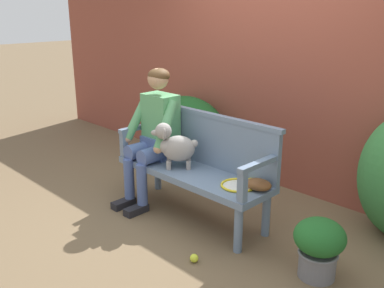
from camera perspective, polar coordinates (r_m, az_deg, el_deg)
name	(u,v)px	position (r m, az deg, el deg)	size (l,w,h in m)	color
ground_plane	(192,215)	(4.13, 0.00, -9.36)	(40.00, 40.00, 0.00)	brown
brick_garden_fence	(279,87)	(4.78, 11.40, 7.39)	(8.00, 0.30, 2.10)	brown
hedge_bush_far_right	(188,132)	(5.23, -0.54, 1.65)	(1.12, 0.67, 0.86)	#194C1E
garden_bench	(192,177)	(3.97, 0.00, -4.31)	(1.57, 0.49, 0.46)	slate
bench_backrest	(208,139)	(4.01, 2.19, 0.73)	(1.61, 0.06, 0.50)	slate
bench_armrest_left_end	(133,134)	(4.36, -7.75, 1.25)	(0.06, 0.49, 0.28)	slate
bench_armrest_right_end	(252,173)	(3.35, 7.97, -3.86)	(0.06, 0.49, 0.28)	slate
person_seated	(154,131)	(4.20, -4.96, 1.73)	(0.56, 0.65, 1.33)	black
dog_on_bench	(175,145)	(3.94, -2.31, -0.20)	(0.37, 0.38, 0.42)	gray
tennis_racket	(240,184)	(3.64, 6.36, -5.29)	(0.30, 0.57, 0.03)	yellow
baseball_glove	(258,185)	(3.56, 8.74, -5.30)	(0.22, 0.17, 0.09)	brown
tennis_ball	(194,258)	(3.44, 0.28, -14.80)	(0.07, 0.07, 0.07)	#CCDB33
potted_plant	(319,245)	(3.29, 16.38, -12.63)	(0.37, 0.37, 0.45)	slate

